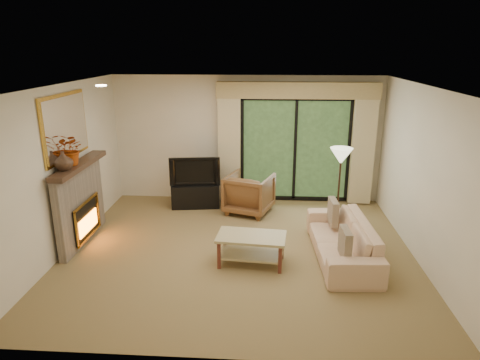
# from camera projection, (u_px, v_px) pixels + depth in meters

# --- Properties ---
(floor) EXTENTS (5.50, 5.50, 0.00)m
(floor) POSITION_uv_depth(u_px,v_px,m) (239.00, 251.00, 6.88)
(floor) COLOR olive
(floor) RESTS_ON ground
(ceiling) EXTENTS (5.50, 5.50, 0.00)m
(ceiling) POSITION_uv_depth(u_px,v_px,m) (239.00, 86.00, 6.10)
(ceiling) COLOR silver
(ceiling) RESTS_ON ground
(wall_back) EXTENTS (5.00, 0.00, 5.00)m
(wall_back) POSITION_uv_depth(u_px,v_px,m) (247.00, 139.00, 8.87)
(wall_back) COLOR beige
(wall_back) RESTS_ON ground
(wall_front) EXTENTS (5.00, 0.00, 5.00)m
(wall_front) POSITION_uv_depth(u_px,v_px,m) (221.00, 247.00, 4.11)
(wall_front) COLOR beige
(wall_front) RESTS_ON ground
(wall_left) EXTENTS (0.00, 5.00, 5.00)m
(wall_left) POSITION_uv_depth(u_px,v_px,m) (63.00, 170.00, 6.66)
(wall_left) COLOR beige
(wall_left) RESTS_ON ground
(wall_right) EXTENTS (0.00, 5.00, 5.00)m
(wall_right) POSITION_uv_depth(u_px,v_px,m) (424.00, 177.00, 6.32)
(wall_right) COLOR beige
(wall_right) RESTS_ON ground
(fireplace) EXTENTS (0.24, 1.70, 1.37)m
(fireplace) POSITION_uv_depth(u_px,v_px,m) (80.00, 203.00, 7.02)
(fireplace) COLOR #776A5D
(fireplace) RESTS_ON floor
(mirror) EXTENTS (0.07, 1.45, 1.02)m
(mirror) POSITION_uv_depth(u_px,v_px,m) (66.00, 127.00, 6.65)
(mirror) COLOR gold
(mirror) RESTS_ON wall_left
(sliding_door) EXTENTS (2.26, 0.10, 2.16)m
(sliding_door) POSITION_uv_depth(u_px,v_px,m) (295.00, 150.00, 8.82)
(sliding_door) COLOR black
(sliding_door) RESTS_ON floor
(curtain_left) EXTENTS (0.45, 0.18, 2.35)m
(curtain_left) POSITION_uv_depth(u_px,v_px,m) (229.00, 145.00, 8.77)
(curtain_left) COLOR beige
(curtain_left) RESTS_ON floor
(curtain_right) EXTENTS (0.45, 0.18, 2.35)m
(curtain_right) POSITION_uv_depth(u_px,v_px,m) (363.00, 147.00, 8.60)
(curtain_right) COLOR beige
(curtain_right) RESTS_ON floor
(cornice) EXTENTS (3.20, 0.24, 0.32)m
(cornice) POSITION_uv_depth(u_px,v_px,m) (298.00, 90.00, 8.37)
(cornice) COLOR tan
(cornice) RESTS_ON wall_back
(media_console) EXTENTS (1.01, 0.55, 0.48)m
(media_console) POSITION_uv_depth(u_px,v_px,m) (196.00, 195.00, 8.73)
(media_console) COLOR black
(media_console) RESTS_ON floor
(tv) EXTENTS (1.01, 0.26, 0.58)m
(tv) POSITION_uv_depth(u_px,v_px,m) (195.00, 170.00, 8.57)
(tv) COLOR black
(tv) RESTS_ON media_console
(armchair) EXTENTS (1.06, 1.07, 0.77)m
(armchair) POSITION_uv_depth(u_px,v_px,m) (249.00, 193.00, 8.37)
(armchair) COLOR brown
(armchair) RESTS_ON floor
(sofa) EXTENTS (0.91, 2.09, 0.60)m
(sofa) POSITION_uv_depth(u_px,v_px,m) (342.00, 239.00, 6.59)
(sofa) COLOR #D7AD88
(sofa) RESTS_ON floor
(pillow_near) EXTENTS (0.13, 0.41, 0.41)m
(pillow_near) POSITION_uv_depth(u_px,v_px,m) (345.00, 243.00, 5.97)
(pillow_near) COLOR brown
(pillow_near) RESTS_ON sofa
(pillow_far) EXTENTS (0.13, 0.42, 0.42)m
(pillow_far) POSITION_uv_depth(u_px,v_px,m) (333.00, 212.00, 7.10)
(pillow_far) COLOR brown
(pillow_far) RESTS_ON sofa
(coffee_table) EXTENTS (1.06, 0.65, 0.46)m
(coffee_table) POSITION_uv_depth(u_px,v_px,m) (251.00, 249.00, 6.42)
(coffee_table) COLOR tan
(coffee_table) RESTS_ON floor
(floor_lamp) EXTENTS (0.50, 0.50, 1.47)m
(floor_lamp) POSITION_uv_depth(u_px,v_px,m) (339.00, 188.00, 7.58)
(floor_lamp) COLOR beige
(floor_lamp) RESTS_ON floor
(vase) EXTENTS (0.28, 0.28, 0.29)m
(vase) POSITION_uv_depth(u_px,v_px,m) (63.00, 161.00, 6.37)
(vase) COLOR #3F2A1D
(vase) RESTS_ON fireplace
(branches) EXTENTS (0.52, 0.47, 0.50)m
(branches) POSITION_uv_depth(u_px,v_px,m) (71.00, 149.00, 6.61)
(branches) COLOR #96390B
(branches) RESTS_ON fireplace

